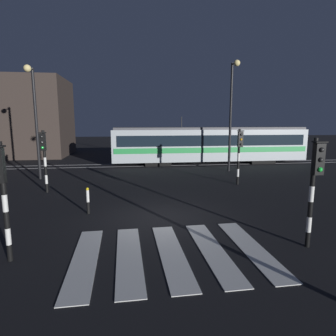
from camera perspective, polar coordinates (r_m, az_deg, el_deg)
ground_plane at (r=11.48m, az=-1.57°, el=-9.92°), size 120.00×120.00×0.00m
rail_near at (r=24.15m, az=-4.85°, el=0.38°), size 80.00×0.12×0.03m
rail_far at (r=25.57m, az=-5.00°, el=0.88°), size 80.00×0.12×0.03m
crosswalk_zebra at (r=8.62m, az=0.71°, el=-16.67°), size 5.67×4.22×0.02m
traffic_light_corner_far_right at (r=17.34m, az=14.10°, el=3.84°), size 0.36×0.42×3.33m
traffic_light_corner_near_left at (r=8.58m, az=-30.32°, el=-2.90°), size 0.36×0.42×3.28m
traffic_light_corner_near_right at (r=9.31m, az=27.32°, el=-1.59°), size 0.36×0.42×3.32m
traffic_light_corner_far_left at (r=16.24m, az=-23.57°, el=2.94°), size 0.36×0.42×3.32m
street_lamp_trackside_left at (r=20.07m, az=-25.22°, el=10.54°), size 0.44×1.21×7.08m
street_lamp_trackside_right at (r=21.76m, az=12.69°, el=12.29°), size 0.44×1.21×7.95m
tram at (r=25.61m, az=8.35°, el=4.74°), size 17.21×2.58×4.15m
bollard_island_edge at (r=12.25m, az=-15.72°, el=-6.29°), size 0.12×0.12×1.11m
building_backdrop at (r=35.49m, az=-28.90°, el=8.82°), size 11.79×8.00×8.27m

